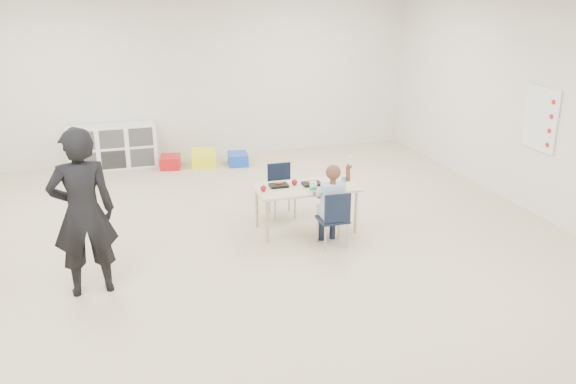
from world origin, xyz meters
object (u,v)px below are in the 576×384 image
object	(u,v)px
table	(306,208)
child	(333,202)
adult	(83,213)
chair_near	(333,218)
cubby_shelf	(112,146)

from	to	relation	value
table	child	xyz separation A→B (m)	(0.14, -0.53, 0.25)
table	adult	world-z (taller)	adult
chair_near	adult	distance (m)	2.73
chair_near	cubby_shelf	world-z (taller)	cubby_shelf
table	chair_near	bearing A→B (deg)	-74.11
child	cubby_shelf	distance (m)	4.55
cubby_shelf	adult	size ratio (longest dim) A/B	0.84
chair_near	child	world-z (taller)	child
cubby_shelf	adult	bearing A→B (deg)	-94.97
cubby_shelf	chair_near	bearing A→B (deg)	-59.69
adult	table	bearing A→B (deg)	-167.21
chair_near	cubby_shelf	bearing A→B (deg)	120.99
cubby_shelf	adult	xyz separation A→B (m)	(-0.37, -4.25, 0.48)
table	adult	size ratio (longest dim) A/B	0.74
adult	child	bearing A→B (deg)	-178.96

